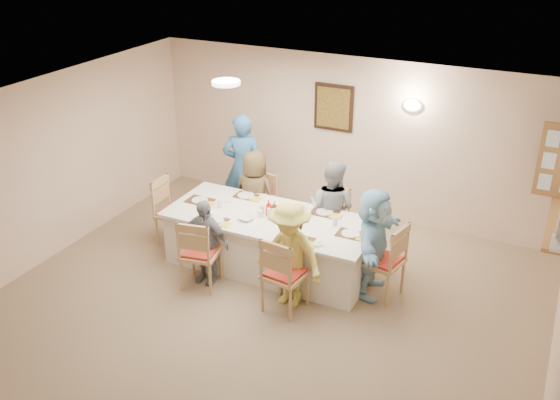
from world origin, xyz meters
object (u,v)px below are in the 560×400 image
at_px(diner_right_end, 373,243).
at_px(chair_back_right, 334,222).
at_px(chair_front_right, 285,273).
at_px(condiment_ketchup, 269,208).
at_px(dining_table, 271,242).
at_px(chair_front_left, 200,251).
at_px(caregiver, 243,167).
at_px(chair_left_end, 174,212).
at_px(chair_back_left, 259,205).
at_px(diner_front_left, 205,241).
at_px(diner_front_right, 290,254).
at_px(diner_back_right, 332,209).
at_px(chair_right_end, 382,259).
at_px(diner_back_left, 255,195).

bearing_deg(diner_right_end, chair_back_right, 41.58).
distance_m(chair_front_right, condiment_ketchup, 1.10).
xyz_separation_m(dining_table, chair_front_left, (-0.60, -0.80, 0.11)).
bearing_deg(caregiver, chair_left_end, 44.74).
xyz_separation_m(chair_back_left, chair_back_right, (1.20, 0.00, -0.01)).
relative_size(diner_front_left, caregiver, 0.69).
relative_size(diner_front_right, condiment_ketchup, 6.15).
distance_m(chair_left_end, condiment_ketchup, 1.56).
xyz_separation_m(dining_table, chair_left_end, (-1.55, 0.00, 0.11)).
distance_m(chair_front_left, diner_back_right, 1.92).
xyz_separation_m(chair_back_left, diner_front_right, (1.20, -1.48, 0.24)).
bearing_deg(chair_back_right, chair_front_left, -138.16).
bearing_deg(diner_right_end, diner_back_right, 46.21).
bearing_deg(diner_front_left, dining_table, 48.58).
bearing_deg(chair_right_end, chair_front_right, -37.92).
distance_m(chair_left_end, caregiver, 1.30).
relative_size(chair_right_end, diner_front_left, 0.88).
height_order(chair_front_left, diner_right_end, diner_right_end).
bearing_deg(chair_front_left, diner_back_right, -140.06).
relative_size(chair_right_end, diner_right_end, 0.71).
bearing_deg(diner_back_right, caregiver, -11.24).
distance_m(chair_back_left, chair_front_right, 2.00).
relative_size(chair_front_left, caregiver, 0.58).
bearing_deg(chair_right_end, condiment_ketchup, -78.74).
xyz_separation_m(chair_back_left, chair_left_end, (-0.95, -0.80, 0.04)).
xyz_separation_m(chair_left_end, diner_back_right, (2.15, 0.68, 0.21)).
distance_m(chair_back_left, diner_back_left, 0.25).
xyz_separation_m(chair_front_right, diner_back_left, (-1.20, 1.48, 0.17)).
relative_size(chair_front_left, diner_front_right, 0.71).
height_order(diner_front_left, diner_right_end, diner_right_end).
bearing_deg(diner_front_right, chair_back_right, 98.85).
height_order(diner_back_right, caregiver, caregiver).
distance_m(diner_right_end, condiment_ketchup, 1.46).
distance_m(diner_back_left, diner_front_left, 1.36).
bearing_deg(chair_back_right, diner_back_right, -101.29).
bearing_deg(diner_front_right, diner_front_left, -171.15).
bearing_deg(chair_back_left, condiment_ketchup, -47.31).
height_order(diner_back_right, diner_front_right, diner_back_right).
bearing_deg(chair_right_end, diner_back_right, -113.62).
relative_size(diner_back_left, caregiver, 0.79).
bearing_deg(diner_back_left, dining_table, 131.70).
distance_m(chair_front_left, caregiver, 2.03).
distance_m(diner_back_left, diner_front_right, 1.81).
bearing_deg(chair_front_right, diner_front_left, 1.47).
xyz_separation_m(diner_back_right, diner_right_end, (0.82, -0.68, 0.01)).
bearing_deg(dining_table, diner_front_right, -48.58).
relative_size(chair_back_left, chair_front_right, 0.90).
xyz_separation_m(chair_left_end, diner_front_left, (0.95, -0.68, 0.09)).
xyz_separation_m(dining_table, diner_right_end, (1.42, 0.00, 0.34)).
distance_m(chair_back_left, chair_front_left, 1.60).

